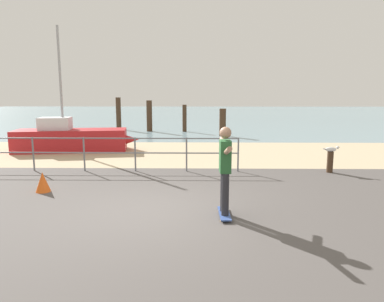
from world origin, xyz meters
name	(u,v)px	position (x,y,z in m)	size (l,w,h in m)	color
ground_plane	(151,230)	(0.00, -1.00, 0.00)	(24.00, 10.00, 0.04)	#514C49
beach_strip	(178,153)	(0.00, 7.00, 0.00)	(24.00, 6.00, 0.04)	tan
sea_surface	(191,114)	(0.00, 35.00, 0.00)	(72.00, 50.00, 0.04)	#75939E
railing_fence	(58,149)	(-3.41, 3.60, 0.70)	(10.90, 0.05, 1.05)	slate
sailboat	(75,139)	(-4.23, 7.40, 0.52)	(5.06, 2.04, 4.98)	#B21E23
skateboard	(224,214)	(1.32, -0.35, 0.07)	(0.22, 0.80, 0.08)	#334C8C
skateboarder	(225,165)	(1.32, -0.35, 1.02)	(0.22, 1.45, 1.65)	#26262B
bollard_short	(330,162)	(4.74, 3.51, 0.32)	(0.18, 0.18, 0.64)	#422D1E
seagull	(331,149)	(4.76, 3.51, 0.72)	(0.49, 0.17, 0.18)	white
groyne_post_0	(119,114)	(-4.44, 16.34, 1.06)	(0.33, 0.33, 2.12)	#422D1E
groyne_post_1	(149,116)	(-2.24, 15.12, 0.97)	(0.35, 0.35, 1.95)	#422D1E
groyne_post_2	(185,118)	(-0.03, 14.98, 0.84)	(0.26, 0.26, 1.69)	#422D1E
groyne_post_3	(223,123)	(2.18, 12.71, 0.77)	(0.37, 0.37, 1.54)	#422D1E
traffic_cone	(43,182)	(-2.89, 1.28, 0.25)	(0.36, 0.36, 0.50)	#E55919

